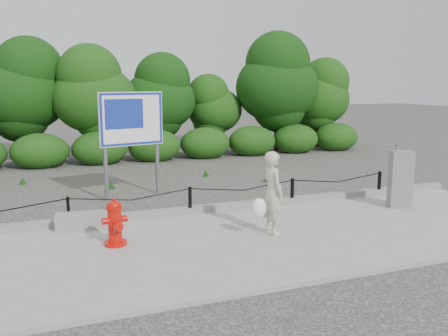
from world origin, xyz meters
name	(u,v)px	position (x,y,z in m)	size (l,w,h in m)	color
ground	(190,217)	(0.00, 0.00, 0.00)	(90.00, 90.00, 0.00)	#2D2B28
sidewalk	(223,245)	(0.00, -2.00, 0.04)	(14.00, 4.00, 0.08)	gray
curb	(189,210)	(0.00, 0.05, 0.15)	(14.00, 0.22, 0.14)	slate
chain_barrier	(190,197)	(0.00, 0.00, 0.46)	(10.06, 0.06, 0.60)	black
treeline	(123,92)	(0.10, 8.90, 2.54)	(20.31, 3.77, 4.87)	black
fire_hydrant	(115,223)	(-1.80, -1.45, 0.48)	(0.45, 0.47, 0.83)	red
pedestrian	(272,193)	(1.04, -1.82, 0.84)	(0.69, 0.58, 1.56)	beige
concrete_block	(82,221)	(-2.28, -0.25, 0.24)	(0.98, 0.34, 0.31)	gray
utility_cabinet	(400,179)	(4.63, -1.16, 0.73)	(0.56, 0.43, 1.43)	gray
advertising_sign	(131,124)	(-0.80, 2.29, 1.87)	(1.63, 0.46, 2.66)	slate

